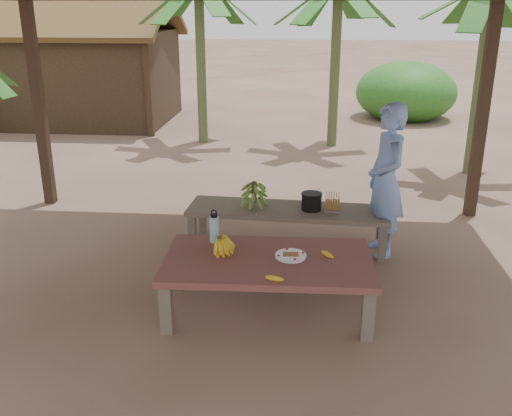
# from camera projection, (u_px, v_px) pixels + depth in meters

# --- Properties ---
(ground) EXTENTS (80.00, 80.00, 0.00)m
(ground) POSITION_uv_depth(u_px,v_px,m) (232.00, 289.00, 5.45)
(ground) COLOR brown
(ground) RESTS_ON ground
(work_table) EXTENTS (1.83, 1.05, 0.50)m
(work_table) POSITION_uv_depth(u_px,v_px,m) (268.00, 265.00, 4.95)
(work_table) COLOR brown
(work_table) RESTS_ON ground
(bench) EXTENTS (2.24, 0.75, 0.45)m
(bench) POSITION_uv_depth(u_px,v_px,m) (288.00, 213.00, 6.29)
(bench) COLOR brown
(bench) RESTS_ON ground
(ripe_banana_bunch) EXTENTS (0.31, 0.29, 0.16)m
(ripe_banana_bunch) POSITION_uv_depth(u_px,v_px,m) (219.00, 244.00, 5.03)
(ripe_banana_bunch) COLOR yellow
(ripe_banana_bunch) RESTS_ON work_table
(plate) EXTENTS (0.27, 0.27, 0.04)m
(plate) POSITION_uv_depth(u_px,v_px,m) (291.00, 256.00, 4.93)
(plate) COLOR white
(plate) RESTS_ON work_table
(loose_banana_front) EXTENTS (0.16, 0.05, 0.04)m
(loose_banana_front) POSITION_uv_depth(u_px,v_px,m) (275.00, 278.00, 4.52)
(loose_banana_front) COLOR yellow
(loose_banana_front) RESTS_ON work_table
(loose_banana_side) EXTENTS (0.13, 0.13, 0.04)m
(loose_banana_side) POSITION_uv_depth(u_px,v_px,m) (327.00, 254.00, 4.95)
(loose_banana_side) COLOR yellow
(loose_banana_side) RESTS_ON work_table
(water_flask) EXTENTS (0.09, 0.09, 0.32)m
(water_flask) POSITION_uv_depth(u_px,v_px,m) (214.00, 228.00, 5.23)
(water_flask) COLOR #3FBAC6
(water_flask) RESTS_ON work_table
(green_banana_stalk) EXTENTS (0.28, 0.28, 0.30)m
(green_banana_stalk) POSITION_uv_depth(u_px,v_px,m) (254.00, 194.00, 6.28)
(green_banana_stalk) COLOR #598C2D
(green_banana_stalk) RESTS_ON bench
(cooking_pot) EXTENTS (0.22, 0.22, 0.19)m
(cooking_pot) POSITION_uv_depth(u_px,v_px,m) (311.00, 202.00, 6.20)
(cooking_pot) COLOR black
(cooking_pot) RESTS_ON bench
(skewer_rack) EXTENTS (0.18, 0.09, 0.24)m
(skewer_rack) POSITION_uv_depth(u_px,v_px,m) (332.00, 202.00, 6.12)
(skewer_rack) COLOR #A57F47
(skewer_rack) RESTS_ON bench
(woman) EXTENTS (0.52, 0.67, 1.64)m
(woman) POSITION_uv_depth(u_px,v_px,m) (386.00, 181.00, 5.99)
(woman) COLOR #7695DF
(woman) RESTS_ON ground
(hut) EXTENTS (4.40, 3.43, 2.85)m
(hut) POSITION_uv_depth(u_px,v_px,m) (79.00, 72.00, 12.94)
(hut) COLOR black
(hut) RESTS_ON ground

